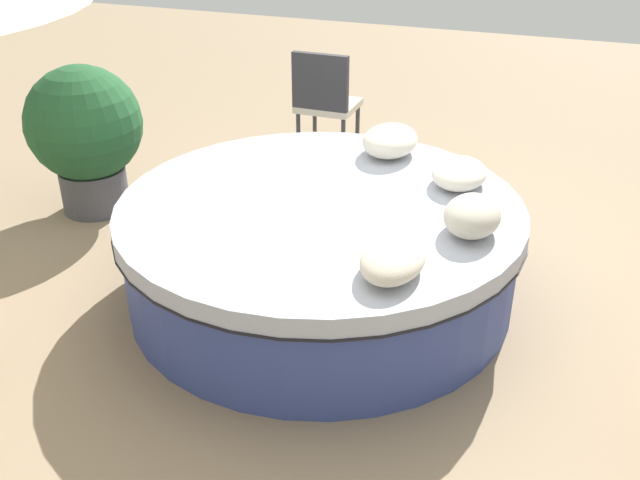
% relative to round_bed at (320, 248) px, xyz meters
% --- Properties ---
extents(ground_plane, '(16.00, 16.00, 0.00)m').
position_rel_round_bed_xyz_m(ground_plane, '(0.00, 0.00, -0.33)').
color(ground_plane, '#9E8466').
extents(round_bed, '(2.50, 2.50, 0.65)m').
position_rel_round_bed_xyz_m(round_bed, '(0.00, 0.00, 0.00)').
color(round_bed, '#38478C').
rests_on(round_bed, ground_plane).
extents(throw_pillow_0, '(0.51, 0.32, 0.15)m').
position_rel_round_bed_xyz_m(throw_pillow_0, '(0.64, 0.63, 0.39)').
color(throw_pillow_0, beige).
rests_on(throw_pillow_0, round_bed).
extents(throw_pillow_1, '(0.44, 0.31, 0.20)m').
position_rel_round_bed_xyz_m(throw_pillow_1, '(0.07, 0.93, 0.42)').
color(throw_pillow_1, beige).
rests_on(throw_pillow_1, round_bed).
extents(throw_pillow_2, '(0.48, 0.34, 0.15)m').
position_rel_round_bed_xyz_m(throw_pillow_2, '(-0.56, 0.74, 0.39)').
color(throw_pillow_2, silver).
rests_on(throw_pillow_2, round_bed).
extents(throw_pillow_3, '(0.51, 0.38, 0.20)m').
position_rel_round_bed_xyz_m(throw_pillow_3, '(-0.91, 0.19, 0.42)').
color(throw_pillow_3, silver).
rests_on(throw_pillow_3, round_bed).
extents(patio_chair, '(0.51, 0.53, 0.98)m').
position_rel_round_bed_xyz_m(patio_chair, '(-2.28, -0.79, 0.23)').
color(patio_chair, '#333338').
rests_on(patio_chair, ground_plane).
extents(planter, '(0.88, 0.88, 1.15)m').
position_rel_round_bed_xyz_m(planter, '(-0.56, -2.11, 0.32)').
color(planter, '#4C4C51').
rests_on(planter, ground_plane).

